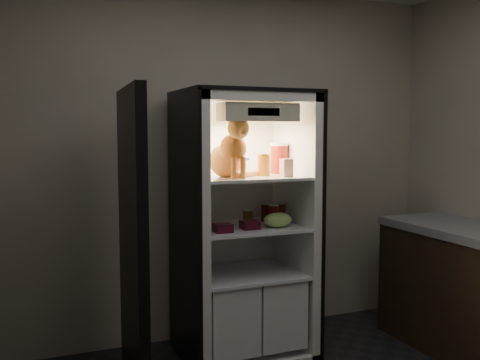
# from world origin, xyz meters

# --- Properties ---
(room_shell) EXTENTS (3.60, 3.60, 3.60)m
(room_shell) POSITION_xyz_m (0.00, 0.00, 1.62)
(room_shell) COLOR white
(room_shell) RESTS_ON floor
(refrigerator) EXTENTS (0.90, 0.72, 1.88)m
(refrigerator) POSITION_xyz_m (0.00, 1.38, 0.79)
(refrigerator) COLOR white
(refrigerator) RESTS_ON floor
(fridge_door) EXTENTS (0.11, 0.87, 1.85)m
(fridge_door) POSITION_xyz_m (-0.85, 1.00, 0.91)
(fridge_door) COLOR black
(fridge_door) RESTS_ON floor
(tabby_cat) EXTENTS (0.38, 0.42, 0.44)m
(tabby_cat) POSITION_xyz_m (-0.15, 1.24, 1.45)
(tabby_cat) COLOR #CD621A
(tabby_cat) RESTS_ON refrigerator
(parmesan_shaker) EXTENTS (0.07, 0.07, 0.17)m
(parmesan_shaker) POSITION_xyz_m (-0.06, 1.38, 1.38)
(parmesan_shaker) COLOR green
(parmesan_shaker) RESTS_ON refrigerator
(mayo_tub) EXTENTS (0.09, 0.09, 0.12)m
(mayo_tub) POSITION_xyz_m (0.03, 1.42, 1.35)
(mayo_tub) COLOR white
(mayo_tub) RESTS_ON refrigerator
(salsa_jar) EXTENTS (0.09, 0.09, 0.15)m
(salsa_jar) POSITION_xyz_m (0.11, 1.26, 1.37)
(salsa_jar) COLOR maroon
(salsa_jar) RESTS_ON refrigerator
(pepper_jar) EXTENTS (0.13, 0.13, 0.22)m
(pepper_jar) POSITION_xyz_m (0.30, 1.41, 1.40)
(pepper_jar) COLOR #A82816
(pepper_jar) RESTS_ON refrigerator
(cream_carton) EXTENTS (0.07, 0.07, 0.12)m
(cream_carton) POSITION_xyz_m (0.23, 1.14, 1.35)
(cream_carton) COLOR white
(cream_carton) RESTS_ON refrigerator
(soda_can_a) EXTENTS (0.07, 0.07, 0.13)m
(soda_can_a) POSITION_xyz_m (0.21, 1.43, 1.00)
(soda_can_a) COLOR black
(soda_can_a) RESTS_ON refrigerator
(soda_can_b) EXTENTS (0.07, 0.07, 0.14)m
(soda_can_b) POSITION_xyz_m (0.29, 1.37, 1.01)
(soda_can_b) COLOR black
(soda_can_b) RESTS_ON refrigerator
(soda_can_c) EXTENTS (0.07, 0.07, 0.14)m
(soda_can_c) POSITION_xyz_m (0.21, 1.30, 1.01)
(soda_can_c) COLOR black
(soda_can_c) RESTS_ON refrigerator
(condiment_jar) EXTENTS (0.07, 0.07, 0.10)m
(condiment_jar) POSITION_xyz_m (0.06, 1.41, 0.99)
(condiment_jar) COLOR brown
(condiment_jar) RESTS_ON refrigerator
(grape_bag) EXTENTS (0.20, 0.15, 0.10)m
(grape_bag) POSITION_xyz_m (0.18, 1.18, 0.99)
(grape_bag) COLOR #8DB153
(grape_bag) RESTS_ON refrigerator
(berry_box_left) EXTENTS (0.11, 0.11, 0.06)m
(berry_box_left) POSITION_xyz_m (-0.23, 1.15, 0.97)
(berry_box_left) COLOR #480C1C
(berry_box_left) RESTS_ON refrigerator
(berry_box_right) EXTENTS (0.11, 0.11, 0.06)m
(berry_box_right) POSITION_xyz_m (-0.03, 1.19, 0.97)
(berry_box_right) COLOR #480C1C
(berry_box_right) RESTS_ON refrigerator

